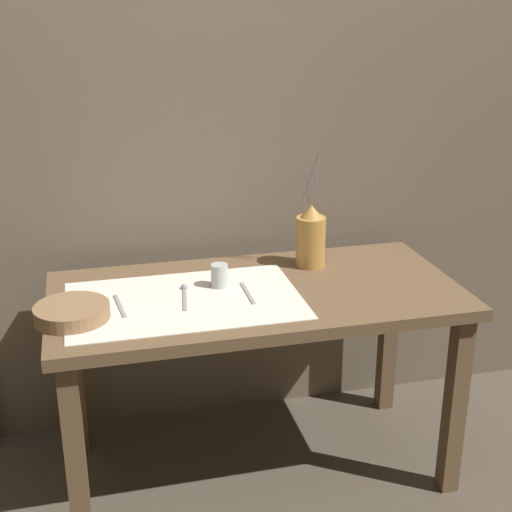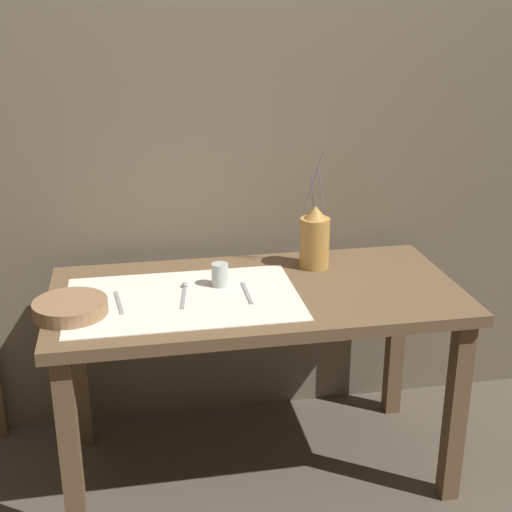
{
  "view_description": "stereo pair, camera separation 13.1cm",
  "coord_description": "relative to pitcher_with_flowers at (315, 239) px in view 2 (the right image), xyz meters",
  "views": [
    {
      "loc": [
        -0.53,
        -2.12,
        1.63
      ],
      "look_at": [
        -0.0,
        0.0,
        0.82
      ],
      "focal_mm": 50.0,
      "sensor_mm": 36.0,
      "label": 1
    },
    {
      "loc": [
        -0.4,
        -2.14,
        1.63
      ],
      "look_at": [
        -0.0,
        0.0,
        0.82
      ],
      "focal_mm": 50.0,
      "sensor_mm": 36.0,
      "label": 2
    }
  ],
  "objects": [
    {
      "name": "ground_plane",
      "position": [
        -0.24,
        -0.17,
        -0.81
      ],
      "size": [
        12.0,
        12.0,
        0.0
      ],
      "primitive_type": "plane",
      "color": "brown"
    },
    {
      "name": "spoon_inner",
      "position": [
        -0.48,
        -0.15,
        -0.1
      ],
      "size": [
        0.04,
        0.19,
        0.02
      ],
      "color": "#939399",
      "rests_on": "wooden_table"
    },
    {
      "name": "wooden_table",
      "position": [
        -0.24,
        -0.17,
        -0.2
      ],
      "size": [
        1.36,
        0.67,
        0.7
      ],
      "color": "brown",
      "rests_on": "ground_plane"
    },
    {
      "name": "stone_wall_back",
      "position": [
        -0.24,
        0.27,
        0.39
      ],
      "size": [
        7.0,
        0.06,
        2.4
      ],
      "color": "#6B5E4C",
      "rests_on": "ground_plane"
    },
    {
      "name": "glass_tumbler_near",
      "position": [
        -0.36,
        -0.12,
        -0.06
      ],
      "size": [
        0.06,
        0.06,
        0.08
      ],
      "color": "#B7C1BC",
      "rests_on": "wooden_table"
    },
    {
      "name": "fork_inner",
      "position": [
        -0.69,
        -0.21,
        -0.1
      ],
      "size": [
        0.03,
        0.18,
        0.0
      ],
      "color": "#939399",
      "rests_on": "wooden_table"
    },
    {
      "name": "linen_cloth",
      "position": [
        -0.49,
        -0.21,
        -0.1
      ],
      "size": [
        0.75,
        0.47,
        0.0
      ],
      "color": "silver",
      "rests_on": "wooden_table"
    },
    {
      "name": "wooden_bowl",
      "position": [
        -0.84,
        -0.26,
        -0.08
      ],
      "size": [
        0.23,
        0.23,
        0.05
      ],
      "color": "#8E6B47",
      "rests_on": "wooden_table"
    },
    {
      "name": "pitcher_with_flowers",
      "position": [
        0.0,
        0.0,
        0.0
      ],
      "size": [
        0.11,
        0.11,
        0.43
      ],
      "color": "#B7843D",
      "rests_on": "wooden_table"
    },
    {
      "name": "fork_outer",
      "position": [
        -0.28,
        -0.2,
        -0.1
      ],
      "size": [
        0.01,
        0.18,
        0.0
      ],
      "color": "#939399",
      "rests_on": "wooden_table"
    }
  ]
}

